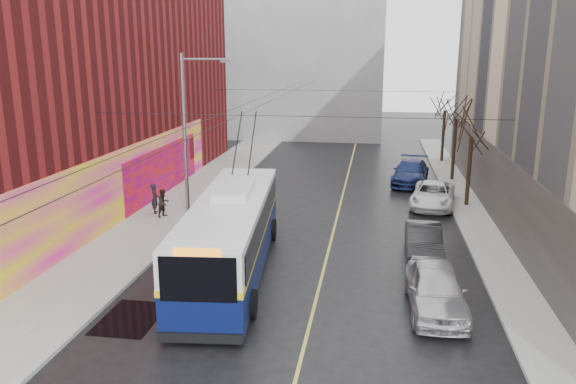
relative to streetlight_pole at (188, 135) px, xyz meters
The scene contains 21 objects.
ground 12.70m from the streetlight_pole, 58.46° to the right, with size 140.00×140.00×0.00m, color black.
sidewalk_left 5.50m from the streetlight_pole, 132.95° to the left, with size 4.00×60.00×0.15m, color gray.
sidewalk_right 16.00m from the streetlight_pole, ahead, with size 2.00×60.00×0.15m, color gray.
lane_line 9.89m from the streetlight_pole, 27.64° to the left, with size 0.12×50.00×0.01m, color #BFB74C.
building_left 10.84m from the streetlight_pole, 157.92° to the left, with size 12.11×36.00×14.00m.
building_far 35.24m from the streetlight_pole, 89.77° to the left, with size 20.50×12.10×18.00m.
streetlight_pole is the anchor object (origin of this frame).
catenary_wires 6.14m from the streetlight_pole, 52.95° to the left, with size 18.00×60.00×0.22m.
tree_near 16.28m from the streetlight_pole, 21.62° to the left, with size 3.20×3.20×6.40m.
tree_mid 19.96m from the streetlight_pole, 40.65° to the left, with size 3.20×3.20×6.68m.
tree_far 25.09m from the streetlight_pole, 52.88° to the left, with size 3.20×3.20×6.57m.
puddle 11.91m from the streetlight_pole, 82.72° to the right, with size 1.96×2.79×0.01m, color black.
pigeons_flying 4.70m from the streetlight_pole, ahead, with size 3.30×3.49×3.01m.
trolleybus 7.81m from the streetlight_pole, 57.81° to the right, with size 3.99×13.10×6.13m.
parked_car_a 15.20m from the streetlight_pole, 35.33° to the right, with size 1.97×4.90×1.67m, color silver.
parked_car_b 12.98m from the streetlight_pole, 13.98° to the right, with size 1.55×4.45×1.47m, color black.
parked_car_c 14.94m from the streetlight_pole, 23.83° to the left, with size 2.39×5.19×1.44m, color white.
parked_car_d 17.34m from the streetlight_pole, 43.98° to the left, with size 2.29×5.62×1.63m, color navy.
following_car 7.80m from the streetlight_pole, 75.29° to the left, with size 1.83×4.55×1.55m, color silver.
pedestrian_a 4.83m from the streetlight_pole, 151.91° to the left, with size 0.62×0.41×1.70m, color black.
pedestrian_b 4.39m from the streetlight_pole, 156.98° to the left, with size 0.76×0.59×1.57m, color black.
Camera 1 is at (3.50, -17.68, 9.11)m, focal length 35.00 mm.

